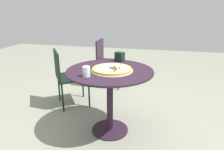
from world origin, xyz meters
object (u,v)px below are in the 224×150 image
(patio_chair_near, at_px, (107,59))
(patio_chair_far, at_px, (67,74))
(pizza_on_tray, at_px, (112,69))
(drinking_cup, at_px, (86,71))
(pizza_server, at_px, (114,67))
(napkin_dispenser, at_px, (120,57))
(patio_table, at_px, (110,85))

(patio_chair_near, relative_size, patio_chair_far, 1.03)
(pizza_on_tray, xyz_separation_m, drinking_cup, (0.20, 0.25, 0.04))
(pizza_on_tray, distance_m, pizza_server, 0.07)
(patio_chair_near, xyz_separation_m, patio_chair_far, (0.35, 0.91, -0.02))
(drinking_cup, bearing_deg, napkin_dispenser, -107.53)
(pizza_on_tray, relative_size, pizza_server, 2.12)
(pizza_server, relative_size, napkin_dispenser, 1.83)
(patio_table, height_order, patio_chair_near, patio_chair_near)
(pizza_on_tray, relative_size, drinking_cup, 4.39)
(drinking_cup, distance_m, napkin_dispenser, 0.67)
(patio_chair_far, bearing_deg, patio_chair_near, -111.02)
(patio_table, distance_m, patio_chair_far, 0.92)
(pizza_server, relative_size, patio_chair_near, 0.25)
(pizza_on_tray, bearing_deg, drinking_cup, 51.25)
(patio_table, xyz_separation_m, pizza_on_tray, (-0.03, 0.01, 0.19))
(patio_chair_far, bearing_deg, pizza_server, 145.78)
(pizza_server, bearing_deg, patio_chair_near, -72.17)
(pizza_on_tray, distance_m, drinking_cup, 0.32)
(pizza_on_tray, height_order, patio_chair_near, patio_chair_near)
(drinking_cup, bearing_deg, patio_chair_far, -52.23)
(patio_chair_near, bearing_deg, pizza_on_tray, 107.09)
(pizza_on_tray, distance_m, patio_chair_near, 1.52)
(pizza_on_tray, bearing_deg, patio_chair_far, -33.32)
(drinking_cup, xyz_separation_m, patio_chair_near, (0.24, -1.68, -0.30))
(pizza_server, xyz_separation_m, patio_chair_far, (0.82, -0.56, -0.32))
(patio_table, relative_size, pizza_server, 4.47)
(patio_table, height_order, patio_chair_far, patio_chair_far)
(patio_table, relative_size, pizza_on_tray, 2.10)
(drinking_cup, height_order, patio_chair_near, drinking_cup)
(patio_table, distance_m, drinking_cup, 0.38)
(drinking_cup, height_order, napkin_dispenser, napkin_dispenser)
(napkin_dispenser, bearing_deg, patio_table, -72.88)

